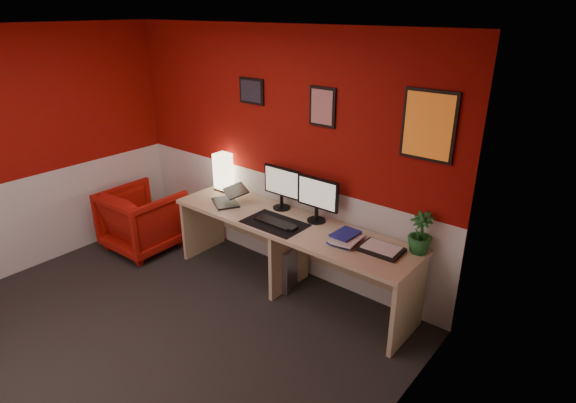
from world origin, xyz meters
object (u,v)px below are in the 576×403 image
object	(u,v)px
desk	(289,256)
monitor_left	(282,182)
laptop	(225,194)
monitor_right	(317,193)
armchair	(143,219)
zen_tray	(381,250)
pc_tower	(288,263)
potted_plant	(421,233)
shoji_lamp	(223,173)

from	to	relation	value
desk	monitor_left	size ratio (longest dim) A/B	4.48
desk	laptop	world-z (taller)	laptop
monitor_right	laptop	bearing A→B (deg)	-166.23
monitor_left	armchair	distance (m)	1.82
desk	laptop	bearing A→B (deg)	-175.90
monitor_right	armchair	size ratio (longest dim) A/B	0.73
laptop	zen_tray	bearing A→B (deg)	34.02
desk	pc_tower	xyz separation A→B (m)	(-0.07, 0.07, -0.14)
laptop	potted_plant	size ratio (longest dim) A/B	0.91
shoji_lamp	potted_plant	size ratio (longest dim) A/B	1.11
desk	monitor_right	distance (m)	0.70
zen_tray	potted_plant	xyz separation A→B (m)	(0.25, 0.18, 0.17)
monitor_left	potted_plant	size ratio (longest dim) A/B	1.61
zen_tray	armchair	size ratio (longest dim) A/B	0.44
monitor_left	desk	bearing A→B (deg)	-37.87
desk	monitor_right	size ratio (longest dim) A/B	4.48
zen_tray	potted_plant	bearing A→B (deg)	36.20
potted_plant	armchair	world-z (taller)	potted_plant
desk	potted_plant	xyz separation A→B (m)	(1.21, 0.23, 0.55)
monitor_left	monitor_right	world-z (taller)	same
monitor_left	zen_tray	bearing A→B (deg)	-7.82
potted_plant	pc_tower	world-z (taller)	potted_plant
monitor_left	potted_plant	distance (m)	1.49
desk	monitor_right	world-z (taller)	monitor_right
laptop	monitor_right	bearing A→B (deg)	44.46
monitor_left	shoji_lamp	bearing A→B (deg)	179.98
pc_tower	armchair	bearing A→B (deg)	-178.64
monitor_left	armchair	world-z (taller)	monitor_left
shoji_lamp	zen_tray	bearing A→B (deg)	-4.67
shoji_lamp	zen_tray	distance (m)	2.09
laptop	potted_plant	xyz separation A→B (m)	(2.02, 0.29, 0.07)
laptop	monitor_right	distance (m)	1.04
laptop	potted_plant	distance (m)	2.05
monitor_right	potted_plant	size ratio (longest dim) A/B	1.61
shoji_lamp	pc_tower	distance (m)	1.27
desk	shoji_lamp	world-z (taller)	shoji_lamp
monitor_right	pc_tower	distance (m)	0.84
shoji_lamp	laptop	world-z (taller)	shoji_lamp
shoji_lamp	monitor_right	world-z (taller)	monitor_right
monitor_left	zen_tray	world-z (taller)	monitor_left
zen_tray	pc_tower	distance (m)	1.15
laptop	pc_tower	world-z (taller)	laptop
desk	shoji_lamp	bearing A→B (deg)	169.16
monitor_right	zen_tray	world-z (taller)	monitor_right
armchair	laptop	bearing A→B (deg)	-163.72
pc_tower	zen_tray	bearing A→B (deg)	-14.19
monitor_left	armchair	size ratio (longest dim) A/B	0.73
desk	zen_tray	size ratio (longest dim) A/B	7.43
monitor_right	pc_tower	world-z (taller)	monitor_right
monitor_left	zen_tray	size ratio (longest dim) A/B	1.66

